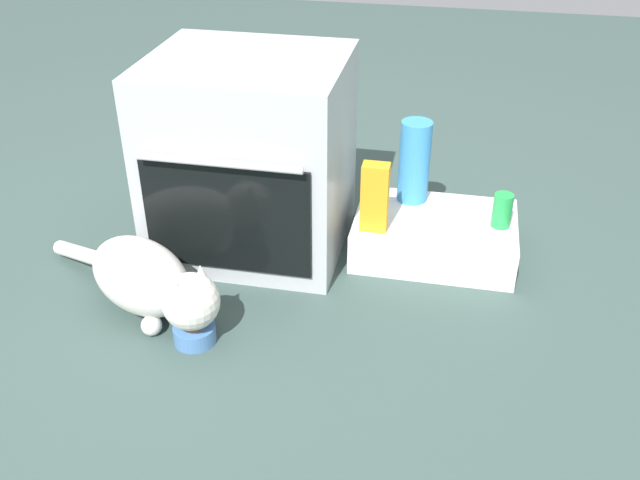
{
  "coord_description": "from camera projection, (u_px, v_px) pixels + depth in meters",
  "views": [
    {
      "loc": [
        0.6,
        -1.75,
        1.4
      ],
      "look_at": [
        0.23,
        0.05,
        0.25
      ],
      "focal_mm": 40.13,
      "sensor_mm": 36.0,
      "label": 1
    }
  ],
  "objects": [
    {
      "name": "oven",
      "position": [
        251.0,
        156.0,
        2.46
      ],
      "size": [
        0.65,
        0.62,
        0.68
      ],
      "color": "#B7BABF",
      "rests_on": "ground"
    },
    {
      "name": "juice_carton",
      "position": [
        375.0,
        197.0,
        2.37
      ],
      "size": [
        0.09,
        0.06,
        0.24
      ],
      "primitive_type": "cube",
      "color": "orange",
      "rests_on": "pantry_cabinet"
    },
    {
      "name": "food_bowl",
      "position": [
        195.0,
        332.0,
        2.14
      ],
      "size": [
        0.13,
        0.13,
        0.08
      ],
      "color": "#4C7AB7",
      "rests_on": "ground"
    },
    {
      "name": "ground",
      "position": [
        248.0,
        307.0,
        2.3
      ],
      "size": [
        8.0,
        8.0,
        0.0
      ],
      "primitive_type": "plane",
      "color": "#384C47"
    },
    {
      "name": "pantry_cabinet",
      "position": [
        434.0,
        236.0,
        2.53
      ],
      "size": [
        0.56,
        0.39,
        0.14
      ],
      "primitive_type": "cube",
      "color": "white",
      "rests_on": "ground"
    },
    {
      "name": "cat",
      "position": [
        149.0,
        280.0,
        2.2
      ],
      "size": [
        0.73,
        0.46,
        0.25
      ],
      "rotation": [
        0.0,
        0.0,
        -0.5
      ],
      "color": "silver",
      "rests_on": "ground"
    },
    {
      "name": "water_bottle",
      "position": [
        414.0,
        162.0,
        2.53
      ],
      "size": [
        0.11,
        0.11,
        0.3
      ],
      "primitive_type": "cylinder",
      "color": "#388CD1",
      "rests_on": "pantry_cabinet"
    },
    {
      "name": "soda_can",
      "position": [
        502.0,
        210.0,
        2.42
      ],
      "size": [
        0.07,
        0.07,
        0.12
      ],
      "primitive_type": "cylinder",
      "color": "green",
      "rests_on": "pantry_cabinet"
    }
  ]
}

